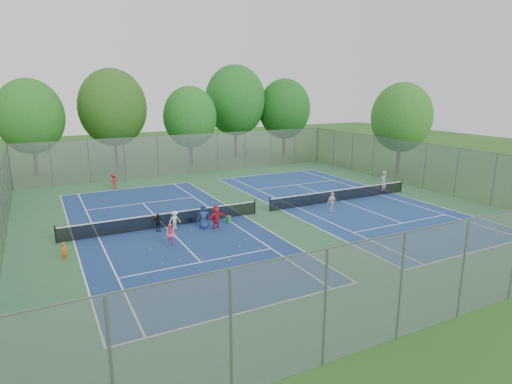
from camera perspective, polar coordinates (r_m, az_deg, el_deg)
ground at (r=30.46m, az=0.87°, el=-2.77°), size 120.00×120.00×0.00m
court_pad at (r=30.46m, az=0.87°, el=-2.76°), size 32.00×32.00×0.01m
court_left at (r=27.98m, az=-11.91°, el=-4.57°), size 10.97×23.77×0.01m
court_right at (r=34.21m, az=11.25°, el=-1.15°), size 10.97×23.77×0.01m
net_left at (r=27.84m, az=-11.95°, el=-3.71°), size 12.87×0.10×0.91m
net_right at (r=34.10m, az=11.29°, el=-0.44°), size 12.87×0.10×0.91m
fence_north at (r=44.45m, az=-8.97°, el=4.99°), size 32.00×0.10×4.00m
fence_south at (r=18.19m, az=25.85°, el=-9.27°), size 32.00×0.10×4.00m
fence_east at (r=39.95m, az=21.57°, el=3.20°), size 0.10×32.00×4.00m
tree_nw at (r=47.78m, az=-27.91°, el=8.88°), size 6.40×6.40×9.58m
tree_nl at (r=49.37m, az=-18.57°, el=10.62°), size 7.20×7.20×10.69m
tree_nc at (r=49.42m, az=-8.78°, el=9.83°), size 6.00×6.00×8.85m
tree_nr at (r=54.72m, az=-2.78°, el=12.08°), size 7.60×7.60×11.42m
tree_ne at (r=55.81m, az=3.82°, el=10.99°), size 6.60×6.60×9.77m
tree_side_e at (r=45.74m, az=18.83°, el=9.40°), size 6.00×6.00×9.20m
ball_crate at (r=28.82m, az=-8.91°, el=-3.62°), size 0.44×0.44×0.29m
ball_hopper at (r=28.15m, az=-3.69°, el=-3.69°), size 0.32×0.32×0.49m
student_a at (r=24.14m, az=-24.15°, el=-7.27°), size 0.44×0.36×1.03m
student_b at (r=24.57m, az=-11.25°, el=-5.61°), size 0.77×0.71×1.28m
student_c at (r=27.36m, az=-10.79°, el=-3.68°), size 0.79×0.49×1.18m
student_d at (r=27.10m, az=-12.94°, el=-4.00°), size 0.72×0.44×1.14m
student_e at (r=27.14m, az=-7.01°, el=-3.26°), size 0.89×0.76×1.55m
student_f at (r=26.98m, az=-5.31°, el=-3.35°), size 1.48×0.89×1.52m
child_far_baseline at (r=39.53m, az=-18.44°, el=1.37°), size 0.98×0.80×1.32m
instructor at (r=36.90m, az=16.57°, el=1.20°), size 0.80×0.59×2.00m
teen_court_b at (r=30.95m, az=10.08°, el=-1.34°), size 0.89×0.47×1.44m
tennis_ball_0 at (r=26.97m, az=-8.68°, el=-5.09°), size 0.07×0.07×0.07m
tennis_ball_1 at (r=22.54m, az=-10.26°, el=-9.03°), size 0.07×0.07×0.07m
tennis_ball_2 at (r=22.28m, az=-3.59°, el=-9.11°), size 0.07×0.07×0.07m
tennis_ball_3 at (r=24.40m, az=-13.92°, el=-7.41°), size 0.07×0.07×0.07m
tennis_ball_4 at (r=27.40m, az=-2.57°, el=-4.63°), size 0.07×0.07×0.07m
tennis_ball_5 at (r=22.36m, az=-12.37°, el=-9.33°), size 0.07×0.07×0.07m
tennis_ball_6 at (r=24.04m, az=-2.22°, el=-7.33°), size 0.07×0.07×0.07m
tennis_ball_7 at (r=25.07m, az=-1.33°, el=-6.40°), size 0.07×0.07×0.07m
tennis_ball_8 at (r=23.75m, az=0.45°, el=-7.59°), size 0.07×0.07×0.07m
tennis_ball_9 at (r=22.63m, az=-7.17°, el=-8.82°), size 0.07×0.07×0.07m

